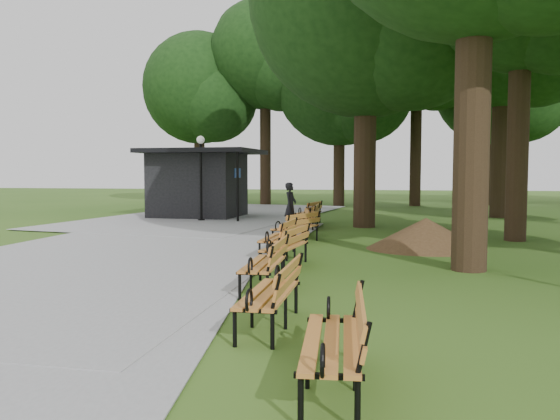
% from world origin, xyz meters
% --- Properties ---
extents(ground, '(100.00, 100.00, 0.00)m').
position_xyz_m(ground, '(0.00, 0.00, 0.00)').
color(ground, '#305518').
rests_on(ground, ground).
extents(path, '(12.00, 38.00, 0.06)m').
position_xyz_m(path, '(-4.00, 3.00, 0.03)').
color(path, gray).
rests_on(path, ground).
extents(person, '(0.51, 0.66, 1.61)m').
position_xyz_m(person, '(-0.77, 9.17, 0.81)').
color(person, black).
rests_on(person, ground).
extents(kiosk, '(4.95, 4.38, 2.94)m').
position_xyz_m(kiosk, '(-5.44, 13.24, 1.47)').
color(kiosk, black).
rests_on(kiosk, ground).
extents(lamp_post, '(0.32, 0.32, 3.41)m').
position_xyz_m(lamp_post, '(-4.69, 11.28, 2.43)').
color(lamp_post, black).
rests_on(lamp_post, ground).
extents(dirt_mound, '(2.53, 2.53, 0.82)m').
position_xyz_m(dirt_mound, '(3.44, 4.53, 0.41)').
color(dirt_mound, '#47301C').
rests_on(dirt_mound, ground).
extents(bench_0, '(0.74, 1.93, 0.88)m').
position_xyz_m(bench_0, '(1.74, -5.13, 0.44)').
color(bench_0, '#BE6F2B').
rests_on(bench_0, ground).
extents(bench_1, '(0.69, 1.92, 0.88)m').
position_xyz_m(bench_1, '(0.80, -3.25, 0.44)').
color(bench_1, '#BE6F2B').
rests_on(bench_1, ground).
extents(bench_2, '(0.65, 1.90, 0.88)m').
position_xyz_m(bench_2, '(0.28, -0.99, 0.44)').
color(bench_2, '#BE6F2B').
rests_on(bench_2, ground).
extents(bench_3, '(0.93, 1.98, 0.88)m').
position_xyz_m(bench_3, '(0.29, 1.25, 0.44)').
color(bench_3, '#BE6F2B').
rests_on(bench_3, ground).
extents(bench_4, '(0.74, 1.93, 0.88)m').
position_xyz_m(bench_4, '(-0.12, 2.73, 0.44)').
color(bench_4, '#BE6F2B').
rests_on(bench_4, ground).
extents(bench_5, '(1.34, 2.00, 0.88)m').
position_xyz_m(bench_5, '(-0.03, 5.19, 0.44)').
color(bench_5, '#BE6F2B').
rests_on(bench_5, ground).
extents(bench_6, '(0.97, 1.98, 0.88)m').
position_xyz_m(bench_6, '(-0.17, 6.70, 0.44)').
color(bench_6, '#BE6F2B').
rests_on(bench_6, ground).
extents(bench_7, '(0.64, 1.90, 0.88)m').
position_xyz_m(bench_7, '(-0.12, 9.17, 0.44)').
color(bench_7, '#BE6F2B').
rests_on(bench_7, ground).
extents(bench_8, '(1.00, 1.99, 0.88)m').
position_xyz_m(bench_8, '(-0.35, 10.83, 0.44)').
color(bench_8, '#BE6F2B').
rests_on(bench_8, ground).
extents(lawn_tree_4, '(6.65, 6.65, 11.36)m').
position_xyz_m(lawn_tree_4, '(7.45, 15.27, 7.98)').
color(lawn_tree_4, black).
rests_on(lawn_tree_4, ground).
extents(tree_backdrop, '(36.99, 9.98, 16.26)m').
position_xyz_m(tree_backdrop, '(6.31, 23.10, 8.13)').
color(tree_backdrop, black).
rests_on(tree_backdrop, ground).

